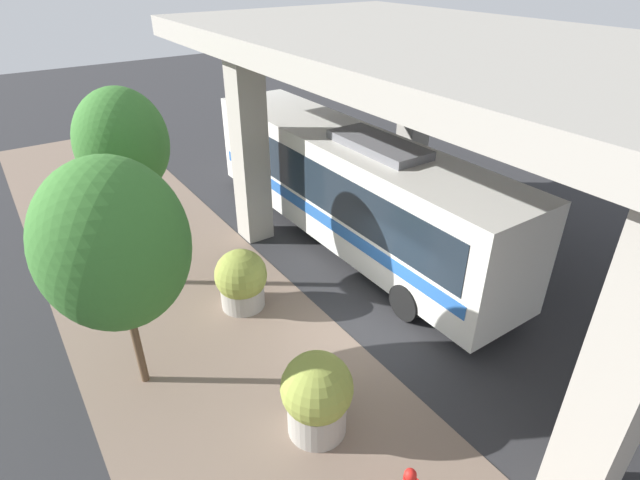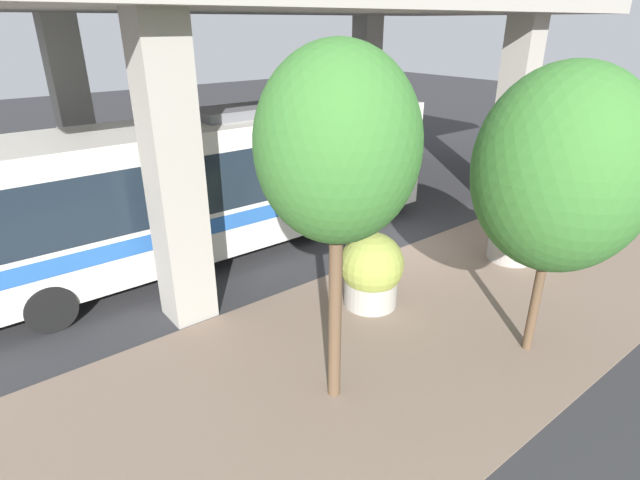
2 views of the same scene
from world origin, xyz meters
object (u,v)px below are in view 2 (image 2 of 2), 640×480
Objects in this scene: fire_hydrant at (545,218)px; planter_middle at (371,271)px; street_tree_far at (562,171)px; bus at (216,179)px; planter_front at (515,226)px; street_tree_near at (337,147)px.

planter_middle is (0.28, 6.74, 0.32)m from fire_hydrant.
street_tree_far is (-2.79, 5.52, 3.02)m from fire_hydrant.
fire_hydrant is at bearing -120.77° from bus.
bus is 7.80m from planter_front.
street_tree_near is at bearing 99.14° from planter_front.
planter_front is 1.10× the size of planter_middle.
street_tree_far is at bearing -158.31° from planter_middle.
bus is 2.26× the size of street_tree_near.
street_tree_near is 4.01m from street_tree_far.
planter_front is at bearing -53.24° from street_tree_far.
bus is 7.52× the size of planter_middle.
planter_front is (-5.12, -5.78, -1.12)m from bus.
planter_front is at bearing -97.88° from planter_middle.
fire_hydrant is 0.60× the size of planter_middle.
street_tree_far is at bearing -109.53° from street_tree_near.
street_tree_far is (-2.45, 3.28, 2.59)m from planter_front.
planter_middle is 0.30× the size of street_tree_near.
planter_front reaches higher than fire_hydrant.
planter_front is at bearing 98.57° from fire_hydrant.
street_tree_near is (-1.75, 2.51, 3.38)m from planter_middle.
street_tree_near reaches higher than street_tree_far.
bus is 12.47× the size of fire_hydrant.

